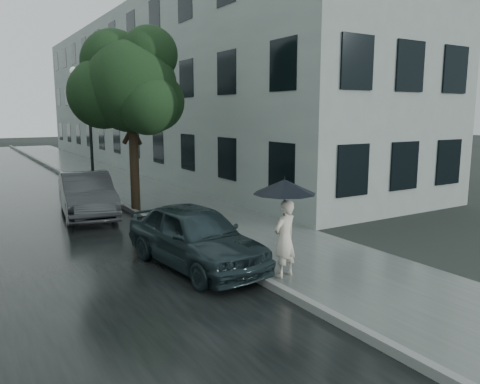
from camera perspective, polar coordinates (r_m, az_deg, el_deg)
ground at (r=10.82m, az=6.38°, el=-7.74°), size 120.00×120.00×0.00m
sidewalk at (r=21.42m, az=-13.20°, el=0.73°), size 3.50×60.00×0.01m
kerb_near at (r=20.92m, az=-17.95°, el=0.50°), size 0.15×60.00×0.15m
building_near at (r=30.08m, az=-8.56°, el=11.95°), size 7.02×36.00×9.00m
pedestrian at (r=9.27m, az=5.47°, el=-5.68°), size 0.64×0.50×1.54m
umbrella at (r=9.03m, az=5.44°, el=0.66°), size 1.39×1.39×1.07m
street_tree at (r=15.46m, az=-13.24°, el=12.53°), size 3.74×3.40×5.90m
lamp_post at (r=20.37m, az=-18.22°, el=8.19°), size 0.85×0.35×5.03m
car_near at (r=9.91m, az=-5.49°, el=-5.35°), size 1.94×4.00×1.31m
car_far at (r=15.41m, az=-18.17°, el=-0.32°), size 1.95×4.28×1.36m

